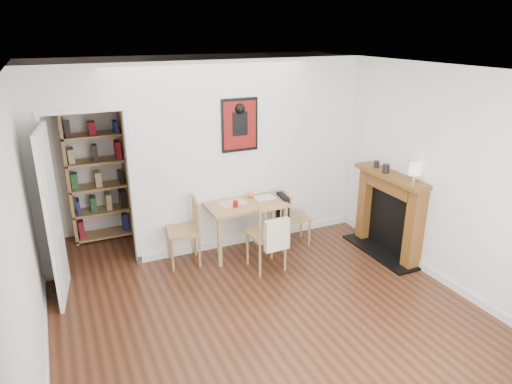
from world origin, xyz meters
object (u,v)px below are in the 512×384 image
dining_table (245,208)px  ceramic_jar_a (386,168)px  chair_right (295,217)px  orange_fruit (251,195)px  notebook (265,198)px  mantel_lamp (415,170)px  fireplace (390,211)px  ceramic_jar_b (376,164)px  red_glass (236,204)px  chair_front (267,235)px  bookshelf (97,174)px  chair_left (183,232)px

dining_table → ceramic_jar_a: (1.71, -0.79, 0.58)m
chair_right → orange_fruit: orange_fruit is taller
ceramic_jar_a → chair_right: bearing=143.8°
notebook → ceramic_jar_a: size_ratio=2.38×
chair_right → mantel_lamp: mantel_lamp is taller
notebook → mantel_lamp: mantel_lamp is taller
fireplace → ceramic_jar_b: ceramic_jar_b is taller
dining_table → notebook: notebook is taller
red_glass → ceramic_jar_b: size_ratio=0.94×
dining_table → chair_front: bearing=-83.9°
chair_front → bookshelf: bearing=134.0°
notebook → mantel_lamp: size_ratio=1.18×
mantel_lamp → chair_left: bearing=155.6°
orange_fruit → mantel_lamp: 2.20m
chair_right → mantel_lamp: bearing=-47.1°
ceramic_jar_a → chair_front: bearing=172.7°
ceramic_jar_b → notebook: bearing=158.2°
chair_right → red_glass: size_ratio=9.10×
chair_left → mantel_lamp: (2.68, -1.21, 0.85)m
mantel_lamp → ceramic_jar_a: mantel_lamp is taller
chair_front → mantel_lamp: bearing=-20.2°
dining_table → fireplace: fireplace is taller
chair_right → red_glass: red_glass is taller
bookshelf → notebook: size_ratio=7.31×
chair_front → dining_table: bearing=96.1°
chair_left → ceramic_jar_b: bearing=-11.5°
bookshelf → fireplace: 4.16m
dining_table → red_glass: size_ratio=12.23×
orange_fruit → mantel_lamp: bearing=-39.4°
bookshelf → notebook: (2.07, -1.26, -0.25)m
dining_table → red_glass: (-0.18, -0.11, 0.13)m
dining_table → ceramic_jar_a: ceramic_jar_a is taller
ceramic_jar_b → fireplace: bearing=-82.3°
chair_right → chair_front: bearing=-144.2°
chair_right → orange_fruit: (-0.59, 0.22, 0.36)m
dining_table → mantel_lamp: (1.80, -1.21, 0.66)m
chair_right → orange_fruit: size_ratio=10.15×
mantel_lamp → ceramic_jar_b: size_ratio=2.51×
ceramic_jar_a → orange_fruit: bearing=149.3°
ceramic_jar_b → bookshelf: bearing=152.3°
ceramic_jar_a → notebook: bearing=149.3°
fireplace → ceramic_jar_a: size_ratio=10.86×
chair_right → notebook: chair_right is taller
ceramic_jar_a → mantel_lamp: bearing=-78.3°
mantel_lamp → ceramic_jar_a: bearing=101.7°
orange_fruit → ceramic_jar_b: bearing=-22.8°
dining_table → red_glass: bearing=-148.9°
chair_front → fireplace: (1.73, -0.27, 0.14)m
dining_table → orange_fruit: size_ratio=13.65×
chair_front → notebook: size_ratio=3.43×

